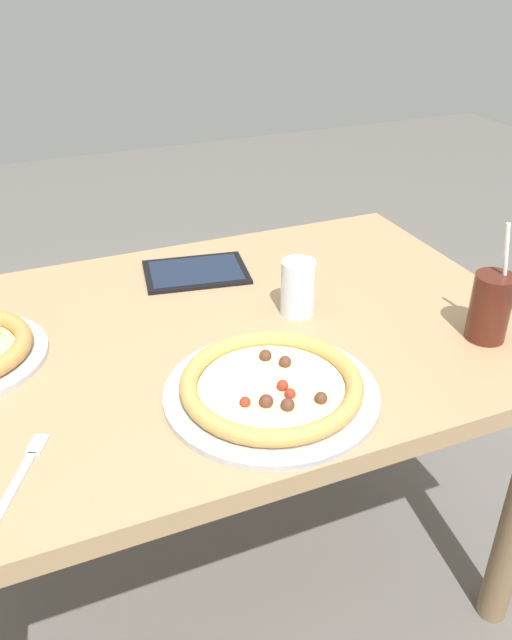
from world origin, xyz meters
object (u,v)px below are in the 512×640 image
(pizza_near, at_px, (272,387))
(tablet, at_px, (196,272))
(drink_cup_colored, at_px, (490,307))
(fork, at_px, (20,475))
(water_cup_clear, at_px, (297,287))

(pizza_near, xyz_separation_m, tablet, (0.03, 0.51, -0.01))
(pizza_near, xyz_separation_m, drink_cup_colored, (0.47, 0.01, 0.05))
(pizza_near, relative_size, fork, 1.99)
(water_cup_clear, distance_m, fork, 0.66)
(water_cup_clear, bearing_deg, pizza_near, -124.16)
(pizza_near, bearing_deg, drink_cup_colored, 1.53)
(drink_cup_colored, xyz_separation_m, tablet, (-0.44, 0.49, -0.06))
(pizza_near, distance_m, tablet, 0.51)
(pizza_near, relative_size, tablet, 1.42)
(fork, bearing_deg, tablet, 50.35)
(water_cup_clear, height_order, tablet, water_cup_clear)
(fork, xyz_separation_m, tablet, (0.45, 0.54, 0.00))
(water_cup_clear, bearing_deg, drink_cup_colored, -37.99)
(water_cup_clear, bearing_deg, tablet, 118.65)
(drink_cup_colored, relative_size, tablet, 0.91)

